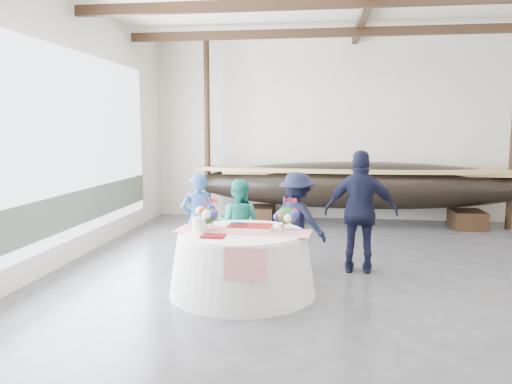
# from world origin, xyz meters

# --- Properties ---
(floor) EXTENTS (10.00, 12.00, 0.01)m
(floor) POSITION_xyz_m (0.00, 0.00, 0.00)
(floor) COLOR #3D3D42
(floor) RESTS_ON ground
(wall_back) EXTENTS (10.00, 0.02, 4.50)m
(wall_back) POSITION_xyz_m (0.00, 6.00, 2.25)
(wall_back) COLOR silver
(wall_back) RESTS_ON ground
(wall_left) EXTENTS (0.02, 12.00, 4.50)m
(wall_left) POSITION_xyz_m (-5.00, 0.00, 2.25)
(wall_left) COLOR silver
(wall_left) RESTS_ON ground
(pavilion_structure) EXTENTS (9.80, 11.76, 4.50)m
(pavilion_structure) POSITION_xyz_m (0.00, 0.86, 4.00)
(pavilion_structure) COLOR black
(pavilion_structure) RESTS_ON ground
(open_bay) EXTENTS (0.03, 7.00, 3.20)m
(open_bay) POSITION_xyz_m (-4.95, 1.00, 1.83)
(open_bay) COLOR silver
(open_bay) RESTS_ON ground
(longboat_display) EXTENTS (8.06, 1.61, 1.51)m
(longboat_display) POSITION_xyz_m (0.19, 5.10, 0.96)
(longboat_display) COLOR black
(longboat_display) RESTS_ON ground
(banquet_table) EXTENTS (2.04, 2.04, 0.87)m
(banquet_table) POSITION_xyz_m (-1.80, -0.08, 0.43)
(banquet_table) COLOR white
(banquet_table) RESTS_ON ground
(tabletop_items) EXTENTS (1.92, 0.95, 0.40)m
(tabletop_items) POSITION_xyz_m (-1.83, 0.01, 1.02)
(tabletop_items) COLOR red
(tabletop_items) RESTS_ON banquet_table
(guest_woman_blue) EXTENTS (0.67, 0.57, 1.56)m
(guest_woman_blue) POSITION_xyz_m (-2.73, 1.10, 0.78)
(guest_woman_blue) COLOR navy
(guest_woman_blue) RESTS_ON ground
(guest_woman_teal) EXTENTS (0.77, 0.63, 1.47)m
(guest_woman_teal) POSITION_xyz_m (-2.07, 1.14, 0.73)
(guest_woman_teal) COLOR #1A8874
(guest_woman_teal) RESTS_ON ground
(guest_man_left) EXTENTS (1.18, 1.01, 1.58)m
(guest_man_left) POSITION_xyz_m (-1.12, 1.23, 0.79)
(guest_man_left) COLOR black
(guest_man_left) RESTS_ON ground
(guest_man_right) EXTENTS (1.17, 0.55, 1.95)m
(guest_man_right) POSITION_xyz_m (-0.10, 1.16, 0.97)
(guest_man_right) COLOR black
(guest_man_right) RESTS_ON ground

